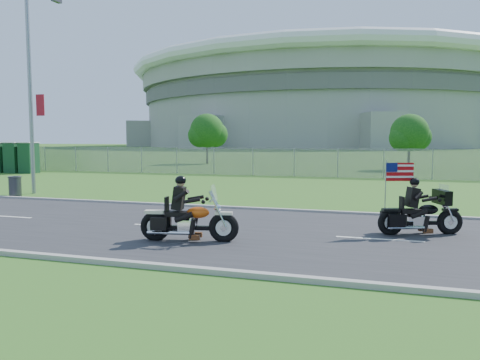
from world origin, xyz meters
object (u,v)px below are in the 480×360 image
(streetlight, at_px, (33,75))
(motorcycle_follow, at_px, (420,216))
(porta_toilet_c, at_px, (0,158))
(porta_toilet_b, at_px, (14,158))
(trash_can, at_px, (15,187))
(motorcycle_lead, at_px, (187,221))
(porta_toilet_a, at_px, (29,158))

(streetlight, xyz_separation_m, motorcycle_follow, (17.01, -5.22, -5.10))
(motorcycle_follow, bearing_deg, streetlight, 142.69)
(porta_toilet_c, distance_m, motorcycle_follow, 33.85)
(streetlight, height_order, porta_toilet_b, streetlight)
(porta_toilet_c, height_order, trash_can, porta_toilet_c)
(porta_toilet_b, xyz_separation_m, trash_can, (11.65, -12.45, -0.69))
(motorcycle_lead, bearing_deg, trash_can, 138.97)
(porta_toilet_a, xyz_separation_m, porta_toilet_b, (-1.40, 0.00, 0.00))
(motorcycle_lead, distance_m, trash_can, 12.71)
(streetlight, xyz_separation_m, porta_toilet_b, (-11.42, 10.78, -4.49))
(motorcycle_lead, xyz_separation_m, trash_can, (-11.11, 6.17, -0.08))
(porta_toilet_b, relative_size, porta_toilet_c, 1.00)
(motorcycle_lead, bearing_deg, porta_toilet_a, 126.93)
(porta_toilet_a, xyz_separation_m, porta_toilet_c, (-2.80, 0.00, 0.00))
(trash_can, bearing_deg, porta_toilet_b, 133.10)
(porta_toilet_c, relative_size, motorcycle_lead, 0.92)
(streetlight, xyz_separation_m, porta_toilet_a, (-10.02, 10.78, -4.49))
(porta_toilet_b, bearing_deg, porta_toilet_a, 0.00)
(motorcycle_lead, bearing_deg, motorcycle_follow, 12.76)
(motorcycle_follow, xyz_separation_m, trash_can, (-16.78, 3.56, -0.08))
(porta_toilet_c, bearing_deg, porta_toilet_a, 0.00)
(porta_toilet_a, distance_m, motorcycle_follow, 31.41)
(porta_toilet_b, height_order, porta_toilet_c, same)
(motorcycle_lead, bearing_deg, porta_toilet_b, 128.72)
(porta_toilet_c, relative_size, trash_can, 2.51)
(porta_toilet_a, xyz_separation_m, trash_can, (10.25, -12.45, -0.69))
(motorcycle_lead, relative_size, trash_can, 2.74)
(porta_toilet_b, relative_size, motorcycle_follow, 1.02)
(porta_toilet_a, distance_m, porta_toilet_c, 2.80)
(porta_toilet_b, distance_m, porta_toilet_c, 1.40)
(porta_toilet_c, relative_size, motorcycle_follow, 1.02)
(porta_toilet_c, height_order, motorcycle_lead, porta_toilet_c)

